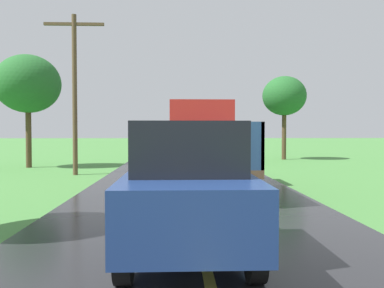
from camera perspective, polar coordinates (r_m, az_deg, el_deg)
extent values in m
cube|color=#2D2D30|center=(11.96, 1.79, -3.84)|extent=(0.90, 5.51, 0.24)
cube|color=brown|center=(11.94, 1.79, -2.88)|extent=(2.30, 5.80, 0.20)
cube|color=red|center=(13.84, 1.23, 2.13)|extent=(2.10, 1.90, 1.90)
cube|color=black|center=(14.80, 1.00, 3.40)|extent=(1.79, 0.02, 0.76)
cube|color=#2D517F|center=(10.90, -3.67, 0.08)|extent=(0.08, 3.85, 1.10)
cube|color=#2D517F|center=(11.07, 7.89, 0.09)|extent=(0.08, 3.85, 1.10)
cube|color=#2D517F|center=(9.05, 3.07, -0.29)|extent=(2.30, 0.08, 1.10)
cube|color=#2D517F|center=(12.81, 1.51, 0.36)|extent=(2.30, 0.08, 1.10)
cylinder|color=black|center=(13.73, -3.13, -3.52)|extent=(0.28, 1.00, 1.00)
cylinder|color=black|center=(13.85, 5.61, -3.47)|extent=(0.28, 1.00, 1.00)
cylinder|color=black|center=(10.35, -3.41, -5.29)|extent=(0.28, 1.00, 1.00)
cylinder|color=black|center=(10.52, 8.14, -5.19)|extent=(0.28, 1.00, 1.00)
ellipsoid|color=#83C132|center=(9.77, 3.00, -2.45)|extent=(0.48, 0.51, 0.41)
ellipsoid|color=#88C523|center=(11.04, 0.04, -0.33)|extent=(0.55, 0.57, 0.45)
ellipsoid|color=#8BB22D|center=(10.83, 5.00, -1.94)|extent=(0.49, 0.53, 0.49)
ellipsoid|color=#83B736|center=(9.92, 3.64, -2.13)|extent=(0.50, 0.48, 0.37)
ellipsoid|color=#7FBD2B|center=(12.48, -0.08, -1.37)|extent=(0.42, 0.54, 0.45)
ellipsoid|color=#82C022|center=(12.00, 0.71, 1.65)|extent=(0.51, 0.59, 0.46)
ellipsoid|color=#84B01E|center=(10.83, -1.28, -1.73)|extent=(0.52, 0.64, 0.50)
ellipsoid|color=#7CB835|center=(10.93, -0.25, -1.94)|extent=(0.45, 0.56, 0.50)
ellipsoid|color=#85B22A|center=(10.67, 1.08, 1.43)|extent=(0.51, 0.51, 0.48)
ellipsoid|color=#8DB630|center=(9.47, 7.03, -2.29)|extent=(0.56, 0.61, 0.43)
ellipsoid|color=#94B927|center=(9.89, 1.13, -0.58)|extent=(0.46, 0.53, 0.45)
ellipsoid|color=#89AD30|center=(10.39, 5.29, 1.34)|extent=(0.54, 0.71, 0.50)
ellipsoid|color=#8EAE2E|center=(11.66, -1.39, -1.70)|extent=(0.60, 0.68, 0.36)
ellipsoid|color=#7FB324|center=(9.87, 6.42, -2.26)|extent=(0.49, 0.46, 0.45)
cube|color=#2D2D30|center=(25.83, -0.25, -0.75)|extent=(0.90, 5.51, 0.24)
cube|color=brown|center=(25.82, -0.25, -0.30)|extent=(2.30, 5.80, 0.20)
cube|color=#1E479E|center=(27.75, -0.39, 2.02)|extent=(2.10, 1.90, 1.90)
cube|color=black|center=(28.71, -0.46, 2.68)|extent=(1.78, 0.02, 0.76)
cube|color=brown|center=(24.82, -2.74, 1.11)|extent=(0.08, 3.85, 1.10)
cube|color=brown|center=(24.90, 2.38, 1.11)|extent=(0.08, 3.85, 1.10)
cube|color=brown|center=(22.95, 0.00, 1.04)|extent=(2.30, 0.08, 1.10)
cube|color=brown|center=(26.71, -0.32, 1.17)|extent=(2.30, 0.08, 1.10)
cylinder|color=black|center=(27.62, -2.56, -0.78)|extent=(0.28, 1.00, 1.00)
cylinder|color=black|center=(27.68, 1.79, -0.78)|extent=(0.28, 1.00, 1.00)
cylinder|color=black|center=(24.23, -2.60, -1.16)|extent=(0.28, 1.00, 1.00)
cylinder|color=black|center=(24.30, 2.35, -1.15)|extent=(0.28, 1.00, 1.00)
ellipsoid|color=#83B922|center=(23.57, 1.63, 1.69)|extent=(0.41, 0.46, 0.43)
ellipsoid|color=#85AD37|center=(25.16, -0.25, 1.80)|extent=(0.42, 0.50, 0.39)
ellipsoid|color=#86B11E|center=(24.59, -2.11, 0.89)|extent=(0.47, 0.48, 0.37)
ellipsoid|color=#7DB934|center=(26.05, 0.25, 1.11)|extent=(0.54, 0.64, 0.46)
ellipsoid|color=#8CB722|center=(24.99, -1.61, 0.91)|extent=(0.52, 0.66, 0.42)
ellipsoid|color=#83AF23|center=(25.04, 1.41, 1.06)|extent=(0.56, 0.71, 0.47)
ellipsoid|color=#91C533|center=(24.16, -2.09, 1.73)|extent=(0.47, 0.46, 0.37)
ellipsoid|color=#8EC32A|center=(24.73, 1.57, 0.98)|extent=(0.50, 0.64, 0.41)
ellipsoid|color=#94B127|center=(26.38, 0.11, 1.04)|extent=(0.58, 0.68, 0.39)
ellipsoid|color=#91C236|center=(23.60, 1.80, 1.03)|extent=(0.42, 0.44, 0.50)
ellipsoid|color=#84AF34|center=(23.70, 1.12, 1.02)|extent=(0.53, 0.48, 0.37)
ellipsoid|color=#81C122|center=(26.39, -0.09, 0.42)|extent=(0.42, 0.40, 0.40)
ellipsoid|color=#86C137|center=(25.85, 0.40, 1.05)|extent=(0.58, 0.70, 0.46)
cylinder|color=brown|center=(17.78, -16.29, 6.66)|extent=(0.20, 0.20, 6.75)
cube|color=brown|center=(18.27, -16.38, 15.99)|extent=(2.50, 0.12, 0.12)
cylinder|color=#4C3823|center=(26.80, 12.91, 1.06)|extent=(0.28, 0.28, 3.01)
ellipsoid|color=#236028|center=(26.89, 12.95, 6.67)|extent=(2.81, 2.81, 2.53)
cylinder|color=#4C3823|center=(22.03, -22.14, 0.71)|extent=(0.28, 0.28, 2.94)
ellipsoid|color=#236028|center=(22.15, -22.23, 7.90)|extent=(3.26, 3.26, 2.93)
cube|color=navy|center=(6.02, -0.71, -7.47)|extent=(1.70, 4.10, 0.80)
cube|color=black|center=(5.75, -0.66, -0.40)|extent=(1.44, 2.05, 0.70)
cylinder|color=black|center=(7.39, -7.04, -9.64)|extent=(0.20, 0.64, 0.64)
cylinder|color=black|center=(7.42, 5.06, -9.58)|extent=(0.20, 0.64, 0.64)
cylinder|color=black|center=(4.94, -9.60, -15.54)|extent=(0.20, 0.64, 0.64)
cylinder|color=black|center=(4.99, 8.92, -15.36)|extent=(0.20, 0.64, 0.64)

